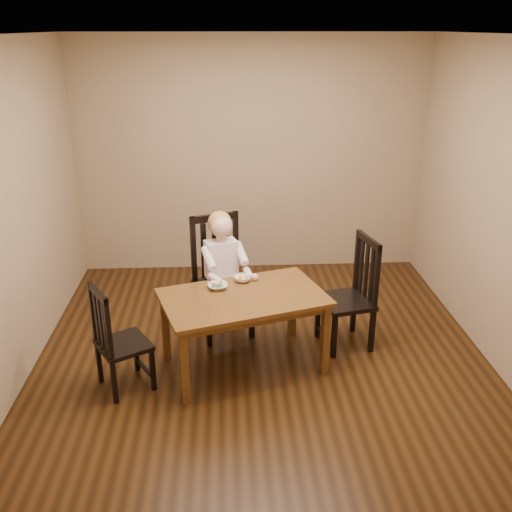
{
  "coord_description": "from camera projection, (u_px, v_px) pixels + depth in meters",
  "views": [
    {
      "loc": [
        -0.29,
        -4.49,
        2.76
      ],
      "look_at": [
        -0.03,
        0.25,
        0.84
      ],
      "focal_mm": 40.0,
      "sensor_mm": 36.0,
      "label": 1
    }
  ],
  "objects": [
    {
      "name": "dining_table",
      "position": [
        243.0,
        304.0,
        4.78
      ],
      "size": [
        1.52,
        1.17,
        0.67
      ],
      "rotation": [
        0.0,
        0.0,
        0.31
      ],
      "color": "#482610",
      "rests_on": "room"
    },
    {
      "name": "room",
      "position": [
        262.0,
        210.0,
        4.7
      ],
      "size": [
        4.01,
        4.01,
        2.71
      ],
      "color": "#3D220D",
      "rests_on": "ground"
    },
    {
      "name": "bowl_peas",
      "position": [
        218.0,
        286.0,
        4.87
      ],
      "size": [
        0.2,
        0.2,
        0.04
      ],
      "primitive_type": "imported",
      "rotation": [
        0.0,
        0.0,
        0.18
      ],
      "color": "white",
      "rests_on": "dining_table"
    },
    {
      "name": "fork",
      "position": [
        214.0,
        285.0,
        4.83
      ],
      "size": [
        0.11,
        0.06,
        0.04
      ],
      "rotation": [
        0.0,
        0.0,
        1.1
      ],
      "color": "silver",
      "rests_on": "bowl_peas"
    },
    {
      "name": "chair_child",
      "position": [
        221.0,
        278.0,
        5.38
      ],
      "size": [
        0.62,
        0.6,
        1.14
      ],
      "rotation": [
        0.0,
        0.0,
        3.48
      ],
      "color": "black",
      "rests_on": "room"
    },
    {
      "name": "toddler",
      "position": [
        222.0,
        264.0,
        5.27
      ],
      "size": [
        0.52,
        0.58,
        0.66
      ],
      "primitive_type": null,
      "rotation": [
        0.0,
        0.0,
        3.48
      ],
      "color": "white",
      "rests_on": "chair_child"
    },
    {
      "name": "chair_left",
      "position": [
        117.0,
        341.0,
        4.52
      ],
      "size": [
        0.53,
        0.53,
        0.92
      ],
      "rotation": [
        0.0,
        0.0,
        -1.04
      ],
      "color": "black",
      "rests_on": "room"
    },
    {
      "name": "chair_right",
      "position": [
        351.0,
        295.0,
        5.15
      ],
      "size": [
        0.52,
        0.53,
        1.04
      ],
      "rotation": [
        0.0,
        0.0,
        1.8
      ],
      "color": "black",
      "rests_on": "room"
    },
    {
      "name": "bowl_veg",
      "position": [
        243.0,
        279.0,
        5.01
      ],
      "size": [
        0.18,
        0.18,
        0.05
      ],
      "primitive_type": "imported",
      "rotation": [
        0.0,
        0.0,
        0.25
      ],
      "color": "white",
      "rests_on": "dining_table"
    }
  ]
}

